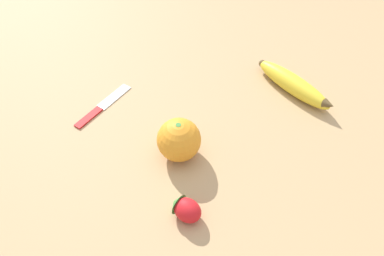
# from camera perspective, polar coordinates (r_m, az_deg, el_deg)

# --- Properties ---
(ground_plane) EXTENTS (3.00, 3.00, 0.00)m
(ground_plane) POSITION_cam_1_polar(r_m,az_deg,el_deg) (0.81, 4.42, 3.89)
(ground_plane) COLOR tan
(banana) EXTENTS (0.21, 0.07, 0.04)m
(banana) POSITION_cam_1_polar(r_m,az_deg,el_deg) (0.85, 15.22, 6.44)
(banana) COLOR yellow
(banana) RESTS_ON ground_plane
(orange) EXTENTS (0.08, 0.08, 0.08)m
(orange) POSITION_cam_1_polar(r_m,az_deg,el_deg) (0.69, -2.00, -1.80)
(orange) COLOR orange
(orange) RESTS_ON ground_plane
(strawberry) EXTENTS (0.06, 0.04, 0.04)m
(strawberry) POSITION_cam_1_polar(r_m,az_deg,el_deg) (0.63, -0.98, -12.24)
(strawberry) COLOR red
(strawberry) RESTS_ON ground_plane
(paring_knife) EXTENTS (0.04, 0.16, 0.01)m
(paring_knife) POSITION_cam_1_polar(r_m,az_deg,el_deg) (0.82, -13.65, 3.19)
(paring_knife) COLOR silver
(paring_knife) RESTS_ON ground_plane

